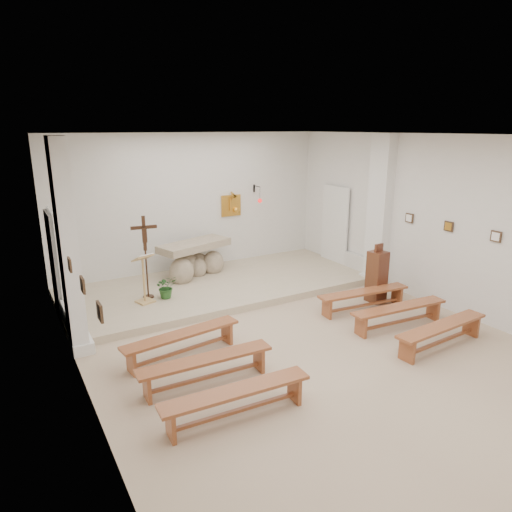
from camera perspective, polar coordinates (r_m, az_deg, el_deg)
ground at (r=7.90m, az=6.90°, el=-11.60°), size 7.00×10.00×0.00m
wall_left at (r=5.91m, az=-20.75°, el=-3.71°), size 0.02×10.00×3.50m
wall_right at (r=9.74m, az=23.97°, el=3.38°), size 0.02×10.00×3.50m
wall_back at (r=11.53m, az=-7.89°, el=6.35°), size 7.00×0.02×3.50m
ceiling at (r=7.02m, az=7.87°, el=14.61°), size 7.00×10.00×0.02m
sanctuary_platform at (r=10.62m, az=-4.47°, el=-3.72°), size 6.98×3.00×0.15m
pilaster_left at (r=7.83m, az=-22.44°, el=0.78°), size 0.26×0.55×3.50m
pilaster_right at (r=10.92m, az=15.16°, el=5.41°), size 0.26×0.55×3.50m
gold_wall_relief at (r=11.95m, az=-3.13°, el=6.32°), size 0.55×0.04×0.55m
sanctuary_lamp at (r=12.04m, az=0.40°, el=7.18°), size 0.11×0.36×0.44m
station_frame_left_front at (r=5.18m, az=-18.95°, el=-6.62°), size 0.03×0.20×0.20m
station_frame_left_mid at (r=6.11m, az=-20.86°, el=-3.39°), size 0.03×0.20×0.20m
station_frame_left_rear at (r=7.06m, az=-22.26°, el=-1.01°), size 0.03×0.20×0.20m
station_frame_right_front at (r=9.30m, az=27.80°, el=2.18°), size 0.03×0.20×0.20m
station_frame_right_mid at (r=9.84m, az=22.95°, el=3.43°), size 0.03×0.20×0.20m
station_frame_right_rear at (r=10.46m, az=18.62°, el=4.53°), size 0.03×0.20×0.20m
radiator_left at (r=8.95m, az=-22.48°, el=-7.45°), size 0.10×0.85×0.52m
radiator_right at (r=11.79m, az=12.46°, el=-1.07°), size 0.10×0.85×0.52m
altar at (r=11.06m, az=-7.73°, el=-0.69°), size 1.90×1.20×0.92m
lectern at (r=9.51m, az=-13.81°, el=-2.73°), size 0.44×0.40×1.05m
crucifix_stand at (r=9.63m, az=-13.66°, el=0.57°), size 0.53×0.23×1.75m
potted_plant at (r=9.76m, az=-11.15°, el=-3.80°), size 0.45×0.39×0.49m
donation_pedestal at (r=10.05m, az=14.86°, el=-2.45°), size 0.37×0.37×1.27m
bench_left_front at (r=7.58m, az=-9.23°, el=-10.21°), size 2.04×0.57×0.43m
bench_right_front at (r=9.55m, az=13.30°, el=-4.86°), size 2.04×0.53×0.43m
bench_left_second at (r=6.80m, az=-6.27°, el=-13.32°), size 2.02×0.40×0.43m
bench_right_second at (r=8.94m, az=17.45°, el=-6.63°), size 2.03×0.48×0.43m
bench_left_third at (r=6.07m, az=-2.46°, el=-17.16°), size 2.03×0.42×0.43m
bench_right_third at (r=8.39m, az=22.21°, el=-8.60°), size 2.03×0.43×0.43m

